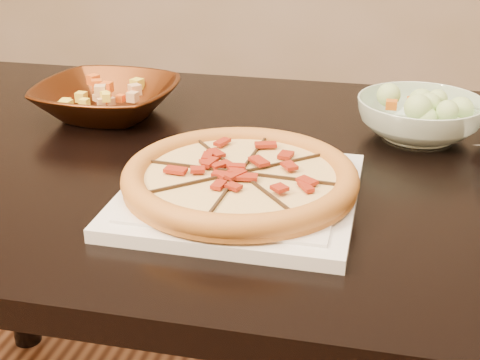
{
  "coord_description": "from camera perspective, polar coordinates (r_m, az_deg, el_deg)",
  "views": [
    {
      "loc": [
        0.32,
        -0.75,
        1.15
      ],
      "look_at": [
        0.12,
        0.02,
        0.78
      ],
      "focal_mm": 50.0,
      "sensor_mm": 36.0,
      "label": 1
    }
  ],
  "objects": [
    {
      "name": "bronze_bowl",
      "position": [
        1.22,
        -11.25,
        6.75
      ],
      "size": [
        0.25,
        0.25,
        0.06
      ],
      "primitive_type": "imported",
      "rotation": [
        0.0,
        0.0,
        -0.02
      ],
      "color": "#50260F",
      "rests_on": "dining_table"
    },
    {
      "name": "salad",
      "position": [
        1.12,
        15.24,
        7.53
      ],
      "size": [
        0.08,
        0.1,
        0.04
      ],
      "color": "#BDD879",
      "rests_on": "salad_bowl"
    },
    {
      "name": "plate",
      "position": [
        0.89,
        0.0,
        -1.14
      ],
      "size": [
        0.31,
        0.31,
        0.02
      ],
      "color": "white",
      "rests_on": "dining_table"
    },
    {
      "name": "salad_bowl",
      "position": [
        1.14,
        15.06,
        5.13
      ],
      "size": [
        0.25,
        0.25,
        0.06
      ],
      "primitive_type": "imported",
      "rotation": [
        0.0,
        0.0,
        -0.26
      ],
      "color": "silver",
      "rests_on": "dining_table"
    },
    {
      "name": "dining_table",
      "position": [
        1.1,
        -4.64,
        -2.65
      ],
      "size": [
        1.35,
        0.89,
        0.75
      ],
      "color": "black",
      "rests_on": "floor"
    },
    {
      "name": "pizza",
      "position": [
        0.88,
        -0.0,
        0.24
      ],
      "size": [
        0.31,
        0.31,
        0.03
      ],
      "color": "#C78137",
      "rests_on": "plate"
    },
    {
      "name": "mixed_dish",
      "position": [
        1.21,
        -11.44,
        8.72
      ],
      "size": [
        0.12,
        0.12,
        0.03
      ],
      "color": "tan",
      "rests_on": "bronze_bowl"
    }
  ]
}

